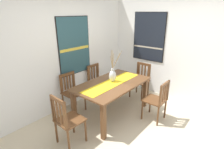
{
  "coord_description": "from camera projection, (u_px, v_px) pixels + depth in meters",
  "views": [
    {
      "loc": [
        -2.53,
        -1.45,
        2.2
      ],
      "look_at": [
        0.11,
        0.69,
        0.97
      ],
      "focal_mm": 28.05,
      "sensor_mm": 36.0,
      "label": 1
    }
  ],
  "objects": [
    {
      "name": "wall_back",
      "position": [
        70.0,
        50.0,
        4.09
      ],
      "size": [
        6.4,
        0.12,
        2.7
      ],
      "primitive_type": "cube",
      "color": "white",
      "rests_on": "ground_plane"
    },
    {
      "name": "chair_0",
      "position": [
        141.0,
        79.0,
        4.68
      ],
      "size": [
        0.43,
        0.43,
        0.91
      ],
      "color": "brown",
      "rests_on": "ground_plane"
    },
    {
      "name": "centerpiece_vase",
      "position": [
        113.0,
        75.0,
        3.76
      ],
      "size": [
        0.25,
        0.26,
        0.73
      ],
      "color": "silver",
      "rests_on": "dining_table"
    },
    {
      "name": "dining_table",
      "position": [
        112.0,
        88.0,
        3.78
      ],
      "size": [
        1.66,
        0.97,
        0.76
      ],
      "color": "brown",
      "rests_on": "ground_plane"
    },
    {
      "name": "ground_plane",
      "position": [
        135.0,
        130.0,
        3.46
      ],
      "size": [
        6.4,
        6.4,
        0.03
      ],
      "primitive_type": "cube",
      "color": "beige"
    },
    {
      "name": "chair_1",
      "position": [
        67.0,
        120.0,
        2.93
      ],
      "size": [
        0.44,
        0.44,
        0.94
      ],
      "color": "brown",
      "rests_on": "ground_plane"
    },
    {
      "name": "chair_3",
      "position": [
        157.0,
        100.0,
        3.62
      ],
      "size": [
        0.42,
        0.42,
        0.89
      ],
      "color": "brown",
      "rests_on": "ground_plane"
    },
    {
      "name": "chair_4",
      "position": [
        97.0,
        80.0,
        4.63
      ],
      "size": [
        0.43,
        0.43,
        0.89
      ],
      "color": "brown",
      "rests_on": "ground_plane"
    },
    {
      "name": "wall_side",
      "position": [
        177.0,
        47.0,
        4.35
      ],
      "size": [
        0.12,
        6.4,
        2.7
      ],
      "primitive_type": "cube",
      "color": "white",
      "rests_on": "ground_plane"
    },
    {
      "name": "chair_2",
      "position": [
        72.0,
        91.0,
        4.01
      ],
      "size": [
        0.43,
        0.43,
        0.89
      ],
      "color": "brown",
      "rests_on": "ground_plane"
    },
    {
      "name": "painting_on_back_wall",
      "position": [
        74.0,
        46.0,
        4.09
      ],
      "size": [
        0.9,
        0.05,
        1.34
      ],
      "color": "black"
    },
    {
      "name": "painting_on_side_wall",
      "position": [
        149.0,
        37.0,
        4.69
      ],
      "size": [
        0.05,
        0.91,
        1.28
      ],
      "color": "black"
    },
    {
      "name": "table_runner",
      "position": [
        112.0,
        83.0,
        3.74
      ],
      "size": [
        1.53,
        0.36,
        0.01
      ],
      "primitive_type": "cube",
      "color": "gold",
      "rests_on": "dining_table"
    }
  ]
}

